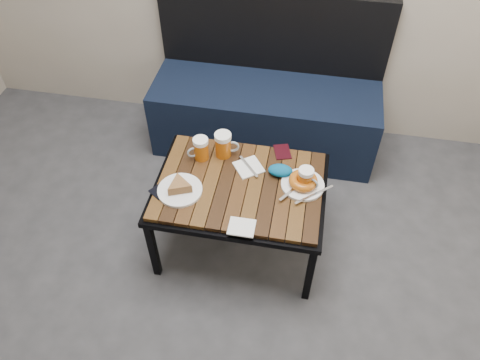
% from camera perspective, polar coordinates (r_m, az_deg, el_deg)
% --- Properties ---
extents(bench, '(1.40, 0.50, 0.95)m').
position_cam_1_polar(bench, '(3.03, 3.11, 8.61)').
color(bench, black).
rests_on(bench, ground).
extents(cafe_table, '(0.84, 0.62, 0.47)m').
position_cam_1_polar(cafe_table, '(2.31, 0.00, -1.21)').
color(cafe_table, black).
rests_on(cafe_table, ground).
extents(beer_mug_left, '(0.12, 0.10, 0.12)m').
position_cam_1_polar(beer_mug_left, '(2.37, -4.83, 3.83)').
color(beer_mug_left, '#B0540E').
rests_on(beer_mug_left, cafe_table).
extents(beer_mug_centre, '(0.13, 0.09, 0.14)m').
position_cam_1_polar(beer_mug_centre, '(2.38, -2.01, 4.33)').
color(beer_mug_centre, '#B0540E').
rests_on(beer_mug_centre, cafe_table).
extents(beer_mug_right, '(0.11, 0.09, 0.12)m').
position_cam_1_polar(beer_mug_right, '(2.24, 8.01, 0.17)').
color(beer_mug_right, '#B0540E').
rests_on(beer_mug_right, cafe_table).
extents(plate_pie, '(0.22, 0.22, 0.06)m').
position_cam_1_polar(plate_pie, '(2.25, -7.38, -0.95)').
color(plate_pie, white).
rests_on(plate_pie, cafe_table).
extents(plate_bagel, '(0.25, 0.24, 0.06)m').
position_cam_1_polar(plate_bagel, '(2.27, 7.68, -0.31)').
color(plate_bagel, white).
rests_on(plate_bagel, cafe_table).
extents(napkin_left, '(0.18, 0.18, 0.01)m').
position_cam_1_polar(napkin_left, '(2.35, 1.06, 1.57)').
color(napkin_left, white).
rests_on(napkin_left, cafe_table).
extents(napkin_right, '(0.12, 0.10, 0.01)m').
position_cam_1_polar(napkin_right, '(2.10, 0.21, -5.77)').
color(napkin_right, white).
rests_on(napkin_right, cafe_table).
extents(passport_navy, '(0.13, 0.14, 0.01)m').
position_cam_1_polar(passport_navy, '(2.28, -9.41, -1.12)').
color(passport_navy, black).
rests_on(passport_navy, cafe_table).
extents(passport_burgundy, '(0.11, 0.13, 0.01)m').
position_cam_1_polar(passport_burgundy, '(2.44, 5.18, 3.45)').
color(passport_burgundy, black).
rests_on(passport_burgundy, cafe_table).
extents(knit_pouch, '(0.12, 0.08, 0.05)m').
position_cam_1_polar(knit_pouch, '(2.31, 4.95, 1.17)').
color(knit_pouch, navy).
rests_on(knit_pouch, cafe_table).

